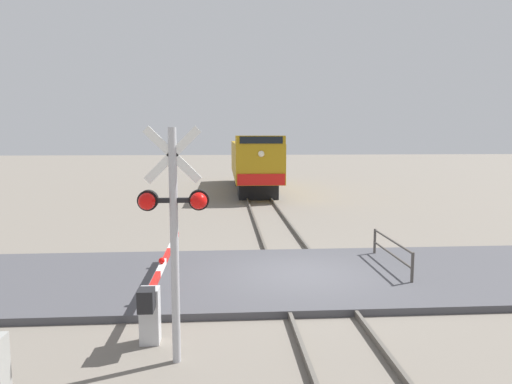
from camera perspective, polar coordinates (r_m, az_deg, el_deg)
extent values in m
plane|color=slate|center=(12.93, 5.65, -10.56)|extent=(160.00, 160.00, 0.00)
cube|color=#59544C|center=(12.81, 2.43, -10.35)|extent=(0.08, 80.00, 0.15)
cube|color=#59544C|center=(13.05, 8.81, -10.11)|extent=(0.08, 80.00, 0.15)
cube|color=#47474C|center=(12.91, 5.65, -10.20)|extent=(36.00, 5.39, 0.17)
cube|color=black|center=(29.48, 0.13, 0.42)|extent=(2.40, 3.20, 1.05)
cube|color=black|center=(37.25, -0.73, 1.79)|extent=(2.40, 3.20, 1.05)
cube|color=#B28414|center=(33.23, -0.36, 4.07)|extent=(2.82, 14.23, 2.32)
cube|color=#B28414|center=(27.30, 0.43, 6.39)|extent=(2.77, 2.41, 0.49)
cube|color=black|center=(26.06, 0.64, 6.36)|extent=(2.40, 0.06, 0.39)
cube|color=red|center=(26.17, 0.64, 1.51)|extent=(2.68, 0.08, 0.64)
sphere|color=#F2EACC|center=(26.06, 0.64, 4.68)|extent=(0.36, 0.36, 0.36)
cylinder|color=#ADADB2|center=(8.00, -9.91, -6.73)|extent=(0.14, 0.14, 4.01)
cube|color=white|center=(7.78, -10.15, 4.48)|extent=(0.95, 0.04, 0.95)
cube|color=white|center=(7.78, -10.15, 4.48)|extent=(0.95, 0.04, 0.95)
cube|color=black|center=(7.85, -10.04, -1.00)|extent=(1.04, 0.08, 0.08)
sphere|color=red|center=(7.81, -13.18, -1.12)|extent=(0.28, 0.28, 0.28)
sphere|color=red|center=(7.72, -7.01, -1.08)|extent=(0.28, 0.28, 0.28)
cylinder|color=black|center=(7.92, -13.04, -1.00)|extent=(0.34, 0.14, 0.34)
cylinder|color=black|center=(7.83, -6.96, -0.96)|extent=(0.34, 0.14, 0.34)
cube|color=silver|center=(9.27, -12.82, -14.48)|extent=(0.36, 0.36, 1.05)
cube|color=black|center=(8.79, -13.25, -12.72)|extent=(0.28, 0.36, 0.40)
cube|color=red|center=(9.79, -12.24, -10.65)|extent=(0.10, 1.02, 0.14)
cube|color=white|center=(10.75, -11.46, -9.01)|extent=(0.10, 1.02, 0.14)
cube|color=red|center=(11.73, -10.81, -7.65)|extent=(0.10, 1.02, 0.14)
cube|color=white|center=(12.71, -10.27, -6.49)|extent=(0.10, 1.02, 0.14)
cube|color=red|center=(13.70, -9.81, -5.50)|extent=(0.10, 1.02, 0.14)
sphere|color=red|center=(10.77, -11.44, -8.22)|extent=(0.14, 0.14, 0.14)
sphere|color=red|center=(13.58, -9.86, -5.01)|extent=(0.14, 0.14, 0.14)
cylinder|color=#4C4742|center=(12.63, 18.52, -9.07)|extent=(0.08, 0.08, 0.95)
cylinder|color=#4C4742|center=(15.32, 14.28, -6.12)|extent=(0.08, 0.08, 0.95)
cylinder|color=#4C4742|center=(13.86, 16.25, -5.72)|extent=(0.06, 2.96, 0.06)
cylinder|color=#4C4742|center=(13.95, 16.20, -7.27)|extent=(0.06, 2.96, 0.06)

